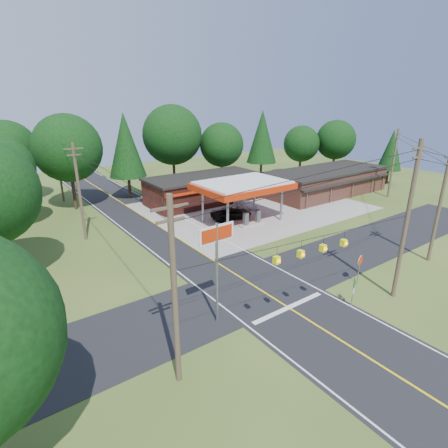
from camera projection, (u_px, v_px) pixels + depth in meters
ground at (255, 287)px, 27.32m from camera, size 120.00×120.00×0.00m
main_highway at (255, 287)px, 27.31m from camera, size 8.00×120.00×0.02m
cross_road at (255, 287)px, 27.31m from camera, size 70.00×7.00×0.02m
lane_center_yellow at (255, 287)px, 27.31m from camera, size 0.15×110.00×0.00m
gas_canopy at (243, 187)px, 40.79m from camera, size 10.60×7.40×4.88m
convenience_store at (204, 189)px, 49.77m from camera, size 16.40×7.55×3.80m
strip_building at (326, 181)px, 54.29m from camera, size 20.40×8.75×3.80m
utility_pole_near_right at (407, 220)px, 24.08m from camera, size 1.80×0.30×11.50m
utility_pole_near_left at (174, 292)px, 16.53m from camera, size 1.80×0.30×10.00m
utility_pole_far_left at (79, 191)px, 34.97m from camera, size 1.80×0.30×10.00m
utility_pole_right_b at (440, 206)px, 30.15m from camera, size 1.80×0.30×10.00m
utility_pole_far_right at (393, 162)px, 51.15m from camera, size 1.80×0.30×10.00m
utility_pole_north at (59, 169)px, 48.97m from camera, size 0.30×0.30×9.50m
overhead_beacons at (313, 240)px, 20.10m from camera, size 17.04×2.04×1.03m
treeline_backdrop at (137, 154)px, 43.66m from camera, size 70.27×51.59×13.30m
suv_car at (231, 213)px, 42.85m from camera, size 5.89×5.89×1.40m
sedan_car at (245, 204)px, 47.12m from camera, size 4.14×4.14×1.22m
big_stop_sign at (217, 251)px, 21.33m from camera, size 2.55×0.22×6.86m
octagonal_stop_sign at (360, 263)px, 27.27m from camera, size 0.83×0.23×2.43m
route_sign_post at (354, 289)px, 24.33m from camera, size 0.44×0.22×2.30m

